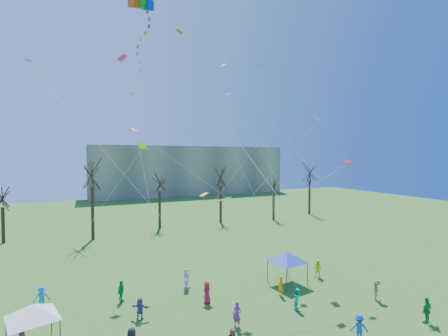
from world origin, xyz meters
name	(u,v)px	position (x,y,z in m)	size (l,w,h in m)	color
distant_building	(189,170)	(22.00, 82.00, 7.50)	(60.00, 14.00, 15.00)	gray
bare_tree_row	(165,184)	(3.14, 36.59, 7.31)	(70.27, 9.33, 11.73)	black
big_box_kite	(145,54)	(-4.99, 9.13, 18.94)	(5.83, 7.27, 25.89)	#D3410E
canopy_tent_white	(32,311)	(-11.97, 8.35, 2.41)	(3.67, 3.67, 2.85)	#3F3F44
canopy_tent_blue	(287,257)	(8.01, 10.23, 2.51)	(3.92, 3.92, 2.96)	#3F3F44
festival_crowd	(210,312)	(-1.08, 6.72, 0.86)	(26.70, 14.38, 1.83)	red
small_kites_aloft	(206,127)	(0.76, 12.11, 14.29)	(27.15, 18.30, 31.73)	orange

